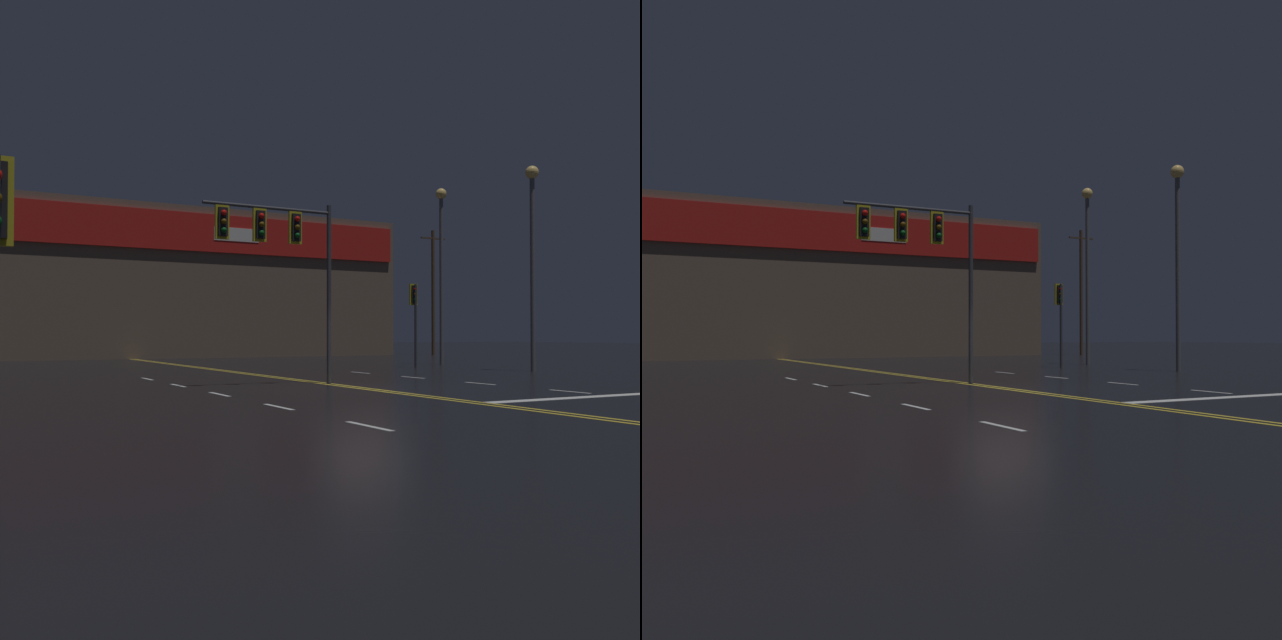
% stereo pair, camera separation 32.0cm
% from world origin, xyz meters
% --- Properties ---
extents(ground_plane, '(200.00, 200.00, 0.00)m').
position_xyz_m(ground_plane, '(0.00, 0.00, 0.00)').
color(ground_plane, black).
extents(road_markings, '(12.82, 60.00, 0.01)m').
position_xyz_m(road_markings, '(0.74, -0.86, 0.00)').
color(road_markings, gold).
rests_on(road_markings, ground).
extents(traffic_signal_median, '(4.21, 0.36, 5.59)m').
position_xyz_m(traffic_signal_median, '(-1.70, 2.13, 4.38)').
color(traffic_signal_median, '#38383D').
rests_on(traffic_signal_median, ground).
extents(traffic_signal_corner_northeast, '(0.42, 0.36, 3.91)m').
position_xyz_m(traffic_signal_corner_northeast, '(8.85, 9.79, 2.87)').
color(traffic_signal_corner_northeast, '#38383D').
rests_on(traffic_signal_corner_northeast, ground).
extents(streetlight_near_right, '(0.56, 0.56, 9.08)m').
position_xyz_m(streetlight_near_right, '(12.10, 11.94, 5.83)').
color(streetlight_near_right, '#59595E').
rests_on(streetlight_near_right, ground).
extents(streetlight_median_approach, '(0.56, 0.56, 8.64)m').
position_xyz_m(streetlight_median_approach, '(11.24, 4.69, 5.58)').
color(streetlight_median_approach, '#59595E').
rests_on(streetlight_median_approach, ground).
extents(building_backdrop, '(39.18, 10.23, 9.99)m').
position_xyz_m(building_backdrop, '(0.00, 32.41, 5.01)').
color(building_backdrop, brown).
rests_on(building_backdrop, ground).
extents(utility_pole_row, '(47.40, 0.26, 10.86)m').
position_xyz_m(utility_pole_row, '(-1.79, 26.09, 5.30)').
color(utility_pole_row, '#4C3828').
rests_on(utility_pole_row, ground).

